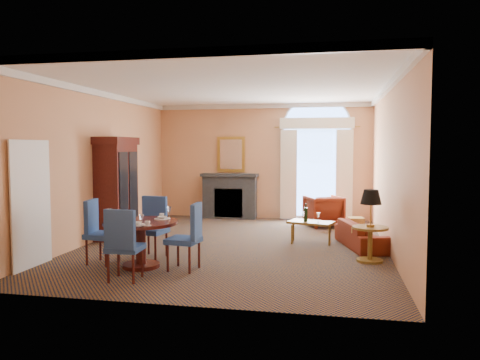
% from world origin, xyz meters
% --- Properties ---
extents(ground, '(7.50, 7.50, 0.00)m').
position_xyz_m(ground, '(0.00, 0.00, 0.00)').
color(ground, '#111B35').
rests_on(ground, ground).
extents(room_envelope, '(6.04, 7.52, 3.45)m').
position_xyz_m(room_envelope, '(-0.03, 0.67, 2.51)').
color(room_envelope, tan).
rests_on(room_envelope, ground).
extents(armoire, '(0.64, 1.13, 2.22)m').
position_xyz_m(armoire, '(-2.72, 0.23, 1.07)').
color(armoire, '#38100C').
rests_on(armoire, ground).
extents(dining_table, '(1.23, 1.23, 0.97)m').
position_xyz_m(dining_table, '(-1.18, -2.05, 0.57)').
color(dining_table, '#38100C').
rests_on(dining_table, ground).
extents(dining_chair_north, '(0.57, 0.57, 1.10)m').
position_xyz_m(dining_chair_north, '(-1.27, -1.26, 0.62)').
color(dining_chair_north, '#23468B').
rests_on(dining_chair_north, ground).
extents(dining_chair_south, '(0.53, 0.54, 1.10)m').
position_xyz_m(dining_chair_south, '(-1.09, -2.92, 0.62)').
color(dining_chair_south, '#23468B').
rests_on(dining_chair_south, ground).
extents(dining_chair_east, '(0.54, 0.54, 1.10)m').
position_xyz_m(dining_chair_east, '(-0.32, -2.08, 0.62)').
color(dining_chair_east, '#23468B').
rests_on(dining_chair_east, ground).
extents(dining_chair_west, '(0.56, 0.55, 1.10)m').
position_xyz_m(dining_chair_west, '(-2.02, -1.94, 0.62)').
color(dining_chair_west, '#23468B').
rests_on(dining_chair_west, ground).
extents(sofa, '(1.10, 1.82, 0.50)m').
position_xyz_m(sofa, '(2.55, 0.30, 0.25)').
color(sofa, maroon).
rests_on(sofa, ground).
extents(armchair, '(1.10, 1.12, 0.78)m').
position_xyz_m(armchair, '(1.72, 2.66, 0.39)').
color(armchair, maroon).
rests_on(armchair, ground).
extents(coffee_table, '(1.01, 0.75, 0.83)m').
position_xyz_m(coffee_table, '(1.51, 0.48, 0.43)').
color(coffee_table, olive).
rests_on(coffee_table, ground).
extents(side_table, '(0.62, 0.62, 1.24)m').
position_xyz_m(side_table, '(2.60, -0.91, 0.79)').
color(side_table, olive).
rests_on(side_table, ground).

